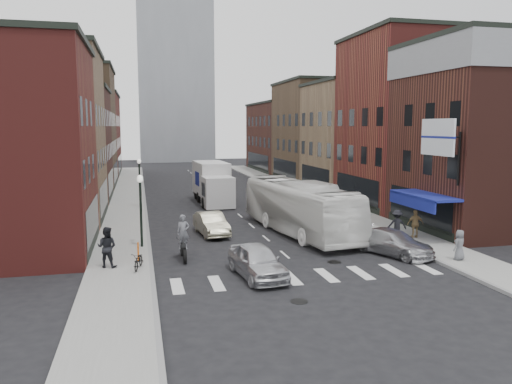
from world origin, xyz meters
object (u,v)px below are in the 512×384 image
at_px(ped_left_solo, 107,247).
at_px(ped_right_a, 397,224).
at_px(transit_bus, 299,207).
at_px(ped_right_c, 460,245).
at_px(box_truck, 213,183).
at_px(motorcycle_rider, 183,239).
at_px(billboard_sign, 439,138).
at_px(sedan_left_far, 211,224).
at_px(streetlamp_far, 139,174).
at_px(bike_rack, 138,251).
at_px(curb_car, 393,242).
at_px(sedan_left_near, 257,261).
at_px(streetlamp_near, 140,197).
at_px(ped_right_b, 415,224).
at_px(parked_bicycle, 139,261).

xyz_separation_m(ped_left_solo, ped_right_a, (16.43, 2.37, -0.11)).
height_order(transit_bus, ped_right_c, transit_bus).
relative_size(box_truck, motorcycle_rider, 3.56).
height_order(billboard_sign, sedan_left_far, billboard_sign).
height_order(streetlamp_far, box_truck, streetlamp_far).
height_order(streetlamp_far, motorcycle_rider, streetlamp_far).
height_order(billboard_sign, bike_rack, billboard_sign).
height_order(transit_bus, curb_car, transit_bus).
height_order(bike_rack, curb_car, curb_car).
height_order(bike_rack, ped_right_a, ped_right_a).
distance_m(billboard_sign, transit_bus, 9.37).
distance_m(motorcycle_rider, ped_right_a, 12.81).
bearing_deg(transit_bus, ped_left_solo, -160.91).
bearing_deg(sedan_left_near, curb_car, 8.52).
distance_m(streetlamp_near, box_truck, 16.88).
height_order(streetlamp_near, curb_car, streetlamp_near).
relative_size(box_truck, ped_right_b, 4.97).
bearing_deg(sedan_left_far, ped_left_solo, -137.86).
distance_m(billboard_sign, ped_right_c, 6.06).
bearing_deg(ped_right_c, streetlamp_near, -48.47).
bearing_deg(motorcycle_rider, sedan_left_near, -45.81).
xyz_separation_m(billboard_sign, ped_right_a, (-1.19, 2.05, -5.12)).
relative_size(streetlamp_near, ped_left_solo, 2.11).
bearing_deg(curb_car, streetlamp_near, 136.97).
bearing_deg(curb_car, bike_rack, 148.36).
distance_m(sedan_left_near, curb_car, 8.25).
bearing_deg(motorcycle_rider, ped_right_a, 11.55).
relative_size(transit_bus, parked_bicycle, 7.94).
bearing_deg(ped_left_solo, billboard_sign, -158.59).
height_order(sedan_left_near, curb_car, sedan_left_near).
relative_size(streetlamp_near, transit_bus, 0.34).
height_order(streetlamp_far, ped_right_b, streetlamp_far).
bearing_deg(transit_bus, ped_right_a, -42.01).
bearing_deg(ped_right_a, billboard_sign, 138.78).
bearing_deg(ped_right_c, ped_left_solo, -34.58).
xyz_separation_m(bike_rack, motorcycle_rider, (2.26, -0.08, 0.55)).
distance_m(ped_left_solo, ped_right_a, 16.60).
distance_m(sedan_left_near, ped_right_c, 10.40).
xyz_separation_m(streetlamp_near, ped_left_solo, (-1.63, -3.82, -1.79)).
relative_size(bike_rack, motorcycle_rider, 0.34).
xyz_separation_m(sedan_left_near, sedan_left_far, (-0.74, 9.35, -0.05)).
distance_m(parked_bicycle, ped_right_a, 15.29).
height_order(billboard_sign, streetlamp_near, billboard_sign).
bearing_deg(ped_left_solo, motorcycle_rider, -143.88).
bearing_deg(motorcycle_rider, parked_bicycle, -137.36).
relative_size(motorcycle_rider, parked_bicycle, 1.54).
distance_m(sedan_left_far, ped_right_b, 12.48).
distance_m(streetlamp_near, transit_bus, 10.08).
distance_m(bike_rack, sedan_left_far, 7.13).
bearing_deg(billboard_sign, curb_car, -164.62).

